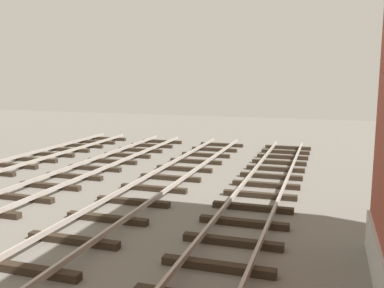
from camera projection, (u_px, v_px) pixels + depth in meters
The scene contains 0 objects.
Camera 1 is at (2.67, -1.93, 4.15)m, focal length 40.38 mm.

